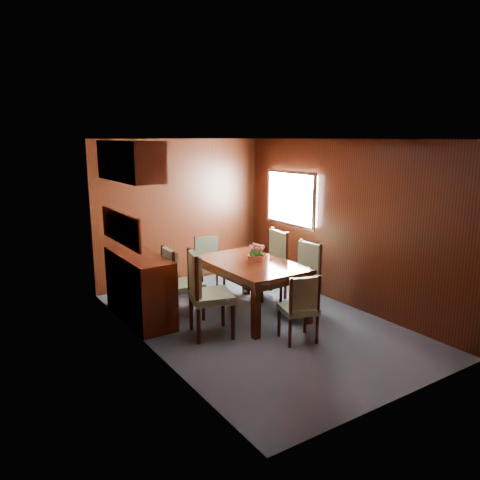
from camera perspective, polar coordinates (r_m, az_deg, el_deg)
ground at (r=6.35m, az=2.18°, el=-10.01°), size 4.50×4.50×0.00m
room_shell at (r=6.13m, az=-0.29°, el=5.02°), size 3.06×4.52×2.41m
sideboard at (r=6.48m, az=-12.15°, el=-5.59°), size 0.48×1.40×0.90m
dining_table at (r=6.46m, az=1.30°, el=-3.61°), size 1.01×1.60×0.74m
chair_left_near at (r=5.77m, az=-4.35°, el=-6.02°), size 0.61×0.63×1.08m
chair_left_far at (r=6.33m, az=-7.56°, el=-4.80°), size 0.49×0.51×1.00m
chair_right_near at (r=6.84m, az=7.78°, el=-3.76°), size 0.46×0.48×0.95m
chair_right_far at (r=7.22m, az=3.88°, el=-2.42°), size 0.53×0.55×1.04m
chair_head at (r=5.65m, az=7.40°, el=-7.83°), size 0.50×0.48×0.86m
chair_foot at (r=7.49m, az=-3.88°, el=-2.55°), size 0.49×0.48×0.88m
flower_centerpiece at (r=6.51m, az=1.93°, el=-1.44°), size 0.25×0.25×0.25m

